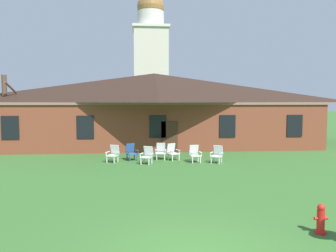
% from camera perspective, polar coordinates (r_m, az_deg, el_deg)
% --- Properties ---
extents(brick_building, '(24.56, 10.40, 5.68)m').
position_cam_1_polar(brick_building, '(26.60, -2.41, 3.18)').
color(brick_building, brown).
rests_on(brick_building, ground).
extents(dome_tower, '(5.18, 5.18, 19.73)m').
position_cam_1_polar(dome_tower, '(48.19, -3.01, 11.03)').
color(dome_tower, beige).
rests_on(dome_tower, ground).
extents(lawn_chair_by_porch, '(0.79, 0.84, 0.96)m').
position_cam_1_polar(lawn_chair_by_porch, '(18.77, -9.53, -4.73)').
color(lawn_chair_by_porch, silver).
rests_on(lawn_chair_by_porch, ground).
extents(lawn_chair_near_door, '(0.80, 0.84, 0.96)m').
position_cam_1_polar(lawn_chair_near_door, '(19.23, -6.45, -4.48)').
color(lawn_chair_near_door, '#2D5693').
rests_on(lawn_chair_near_door, ground).
extents(lawn_chair_left_end, '(0.79, 0.84, 0.96)m').
position_cam_1_polar(lawn_chair_left_end, '(18.03, -3.65, -5.05)').
color(lawn_chair_left_end, white).
rests_on(lawn_chair_left_end, ground).
extents(lawn_chair_middle, '(0.68, 0.71, 0.96)m').
position_cam_1_polar(lawn_chair_middle, '(19.41, -1.26, -4.37)').
color(lawn_chair_middle, white).
rests_on(lawn_chair_middle, ground).
extents(lawn_chair_right_end, '(0.81, 0.85, 0.96)m').
position_cam_1_polar(lawn_chair_right_end, '(19.19, 0.81, -4.47)').
color(lawn_chair_right_end, silver).
rests_on(lawn_chair_right_end, ground).
extents(lawn_chair_far_side, '(0.69, 0.72, 0.96)m').
position_cam_1_polar(lawn_chair_far_side, '(18.56, 4.70, -4.78)').
color(lawn_chair_far_side, silver).
rests_on(lawn_chair_far_side, ground).
extents(lawn_chair_under_eave, '(0.83, 0.86, 0.96)m').
position_cam_1_polar(lawn_chair_under_eave, '(18.51, 8.60, -4.84)').
color(lawn_chair_under_eave, white).
rests_on(lawn_chair_under_eave, ground).
extents(bare_tree_beside_building, '(2.14, 2.11, 5.40)m').
position_cam_1_polar(bare_tree_beside_building, '(27.44, -26.65, 2.74)').
color(bare_tree_beside_building, brown).
rests_on(bare_tree_beside_building, ground).
extents(fire_hydrant, '(0.36, 0.28, 0.79)m').
position_cam_1_polar(fire_hydrant, '(9.66, 25.15, -14.58)').
color(fire_hydrant, red).
rests_on(fire_hydrant, ground).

